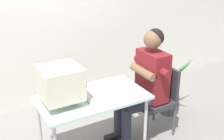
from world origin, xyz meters
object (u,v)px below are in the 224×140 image
keyboard (90,96)px  desk_mug (83,86)px  office_chair (157,96)px  potted_plant (170,89)px  crt_monitor (61,83)px  person_seated (146,80)px  desk (92,102)px

keyboard → desk_mug: size_ratio=4.71×
office_chair → desk_mug: (-0.90, 0.17, 0.28)m
potted_plant → desk_mug: bearing=-175.4°
crt_monitor → office_chair: bearing=1.1°
office_chair → person_seated: person_seated is taller
desk → person_seated: person_seated is taller
desk → crt_monitor: 0.44m
office_chair → desk_mug: bearing=169.5°
crt_monitor → desk_mug: 0.41m
keyboard → office_chair: office_chair is taller
desk_mug → potted_plant: bearing=4.6°
desk → person_seated: 0.71m
potted_plant → desk_mug: potted_plant is taller
potted_plant → crt_monitor: bearing=-169.8°
desk → keyboard: bearing=-160.9°
desk → desk_mug: (-0.02, 0.19, 0.11)m
person_seated → potted_plant: bearing=23.8°
desk → keyboard: (-0.03, -0.01, 0.08)m
office_chair → keyboard: bearing=-178.0°
crt_monitor → keyboard: bearing=-1.4°
crt_monitor → potted_plant: bearing=10.2°
potted_plant → keyboard: bearing=-167.3°
crt_monitor → keyboard: crt_monitor is taller
desk → potted_plant: (1.32, 0.29, -0.30)m
desk → desk_mug: 0.22m
desk → office_chair: (0.88, 0.02, -0.17)m
office_chair → person_seated: bearing=-180.0°
desk → desk_mug: desk_mug is taller
person_seated → desk_mug: (-0.72, 0.17, 0.03)m
crt_monitor → person_seated: bearing=1.3°
crt_monitor → potted_plant: 1.78m
crt_monitor → desk_mug: size_ratio=4.18×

